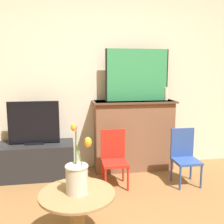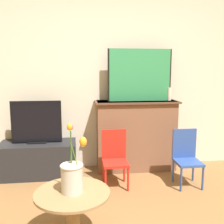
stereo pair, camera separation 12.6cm
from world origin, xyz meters
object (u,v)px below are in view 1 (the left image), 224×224
(painting, at_px, (137,75))
(vase_tulips, at_px, (77,175))
(chair_red, at_px, (114,156))
(tv_monitor, at_px, (34,123))
(chair_blue, at_px, (184,154))

(painting, xyz_separation_m, vase_tulips, (-0.87, -1.52, -0.73))
(chair_red, bearing_deg, tv_monitor, 156.80)
(tv_monitor, height_order, chair_red, tv_monitor)
(painting, relative_size, vase_tulips, 1.66)
(tv_monitor, distance_m, vase_tulips, 1.53)
(chair_blue, height_order, vase_tulips, vase_tulips)
(chair_blue, distance_m, vase_tulips, 1.65)
(painting, distance_m, chair_blue, 1.19)
(chair_red, bearing_deg, vase_tulips, -114.48)
(painting, bearing_deg, tv_monitor, -176.86)
(painting, distance_m, vase_tulips, 1.90)
(vase_tulips, bearing_deg, chair_red, 65.52)
(tv_monitor, bearing_deg, chair_red, -23.20)
(tv_monitor, bearing_deg, painting, 3.14)
(chair_red, distance_m, vase_tulips, 1.15)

